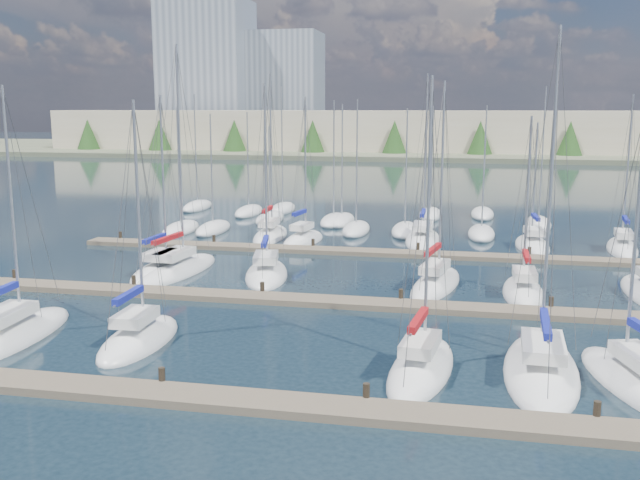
% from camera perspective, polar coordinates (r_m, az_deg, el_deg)
% --- Properties ---
extents(ground, '(400.00, 400.00, 0.00)m').
position_cam_1_polar(ground, '(82.55, 6.42, 3.02)').
color(ground, '#192933').
rests_on(ground, ground).
extents(dock_near, '(44.00, 1.93, 1.10)m').
position_cam_1_polar(dock_near, '(26.82, -5.27, -12.79)').
color(dock_near, '#6B5E4C').
rests_on(dock_near, ground).
extents(dock_mid, '(44.00, 1.93, 1.10)m').
position_cam_1_polar(dock_mid, '(39.68, 0.59, -4.94)').
color(dock_mid, '#6B5E4C').
rests_on(dock_mid, ground).
extents(dock_far, '(44.00, 1.93, 1.10)m').
position_cam_1_polar(dock_far, '(53.12, 3.46, -0.97)').
color(dock_far, '#6B5E4C').
rests_on(dock_far, ground).
extents(sailboat_o, '(3.29, 6.69, 12.32)m').
position_cam_1_polar(sailboat_o, '(57.71, -1.35, 0.02)').
color(sailboat_o, white).
rests_on(sailboat_o, ground).
extents(sailboat_i, '(3.62, 9.81, 15.45)m').
position_cam_1_polar(sailboat_i, '(48.02, -11.27, -2.36)').
color(sailboat_i, white).
rests_on(sailboat_i, ground).
extents(sailboat_n, '(2.87, 8.08, 14.36)m').
position_cam_1_polar(sailboat_n, '(59.88, -3.99, 0.39)').
color(sailboat_n, white).
rests_on(sailboat_n, ground).
extents(sailboat_l, '(2.32, 7.08, 11.03)m').
position_cam_1_polar(sailboat_l, '(43.20, 15.95, -4.03)').
color(sailboat_l, white).
rests_on(sailboat_l, ground).
extents(sailboat_h, '(3.15, 7.35, 12.30)m').
position_cam_1_polar(sailboat_h, '(47.92, -12.48, -2.44)').
color(sailboat_h, white).
rests_on(sailboat_h, ground).
extents(sailboat_c, '(2.80, 7.02, 11.86)m').
position_cam_1_polar(sailboat_c, '(34.39, -14.27, -7.70)').
color(sailboat_c, white).
rests_on(sailboat_c, ground).
extents(sailboat_p, '(2.85, 8.38, 14.13)m').
position_cam_1_polar(sailboat_p, '(58.46, 8.23, 0.04)').
color(sailboat_p, white).
rests_on(sailboat_p, ground).
extents(sailboat_b, '(3.21, 9.23, 12.51)m').
position_cam_1_polar(sailboat_b, '(36.87, -23.38, -7.03)').
color(sailboat_b, white).
rests_on(sailboat_b, ground).
extents(sailboat_k, '(3.86, 8.83, 13.05)m').
position_cam_1_polar(sailboat_k, '(43.93, 9.25, -3.50)').
color(sailboat_k, white).
rests_on(sailboat_k, ground).
extents(sailboat_q, '(2.90, 7.08, 10.38)m').
position_cam_1_polar(sailboat_q, '(57.97, 16.62, -0.40)').
color(sailboat_q, white).
rests_on(sailboat_q, ground).
extents(sailboat_e, '(3.49, 9.48, 14.64)m').
position_cam_1_polar(sailboat_e, '(30.99, 17.26, -9.91)').
color(sailboat_e, white).
rests_on(sailboat_e, ground).
extents(sailboat_r, '(2.95, 7.69, 12.48)m').
position_cam_1_polar(sailboat_r, '(59.08, 23.02, -0.58)').
color(sailboat_r, white).
rests_on(sailboat_r, ground).
extents(sailboat_d, '(3.29, 7.94, 12.75)m').
position_cam_1_polar(sailboat_d, '(30.14, 8.10, -10.09)').
color(sailboat_d, white).
rests_on(sailboat_d, ground).
extents(sailboat_j, '(4.22, 8.04, 12.97)m').
position_cam_1_polar(sailboat_j, '(46.09, -4.31, -2.73)').
color(sailboat_j, white).
rests_on(sailboat_j, ground).
extents(sailboat_f, '(4.19, 8.22, 11.53)m').
position_cam_1_polar(sailboat_f, '(30.95, 23.71, -10.37)').
color(sailboat_f, white).
rests_on(sailboat_f, ground).
extents(distant_boats, '(36.93, 20.75, 13.30)m').
position_cam_1_polar(distant_boats, '(67.13, 1.46, 1.60)').
color(distant_boats, '#9EA0A5').
rests_on(distant_boats, ground).
extents(shoreline, '(400.00, 60.00, 38.00)m').
position_cam_1_polar(shoreline, '(172.55, 4.78, 9.45)').
color(shoreline, '#666B51').
rests_on(shoreline, ground).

